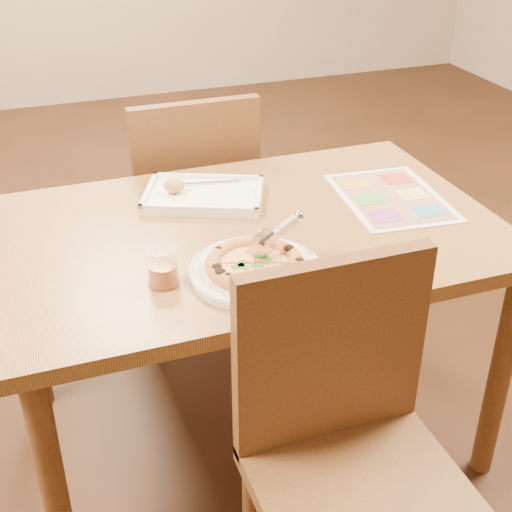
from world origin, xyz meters
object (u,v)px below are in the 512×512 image
object	(u,v)px
chair_far	(191,189)
pizza	(255,264)
dining_table	(249,255)
appetizer_tray	(201,196)
menu	(391,197)
chair_near	(347,423)
glass_tumbler	(163,269)
plate	(256,272)
pizza_cutter	(275,235)

from	to	relation	value
chair_far	pizza	bearing A→B (deg)	85.35
dining_table	appetizer_tray	size ratio (longest dim) A/B	3.36
appetizer_tray	menu	size ratio (longest dim) A/B	1.01
menu	chair_far	bearing A→B (deg)	127.22
dining_table	chair_near	world-z (taller)	chair_near
menu	chair_near	bearing A→B (deg)	-124.64
glass_tumbler	menu	world-z (taller)	glass_tumbler
plate	glass_tumbler	size ratio (longest dim) A/B	3.38
pizza	plate	bearing A→B (deg)	21.43
pizza_cutter	menu	size ratio (longest dim) A/B	0.38
chair_far	pizza	xyz separation A→B (m)	(-0.07, -0.83, 0.18)
chair_near	pizza_cutter	world-z (taller)	chair_near
chair_near	pizza_cutter	distance (m)	0.46
dining_table	glass_tumbler	xyz separation A→B (m)	(-0.28, -0.20, 0.13)
pizza	appetizer_tray	world-z (taller)	appetizer_tray
plate	appetizer_tray	size ratio (longest dim) A/B	0.81
pizza_cutter	menu	bearing A→B (deg)	10.60
glass_tumbler	menu	xyz separation A→B (m)	(0.71, 0.23, -0.04)
pizza_cutter	appetizer_tray	size ratio (longest dim) A/B	0.38
pizza_cutter	glass_tumbler	size ratio (longest dim) A/B	1.57
dining_table	plate	distance (m)	0.26
pizza_cutter	pizza	bearing A→B (deg)	-175.82
chair_near	pizza	xyz separation A→B (m)	(-0.07, 0.37, 0.18)
chair_near	chair_far	world-z (taller)	same
plate	pizza_cutter	bearing A→B (deg)	21.77
chair_near	glass_tumbler	size ratio (longest dim) A/B	5.08
pizza_cutter	glass_tumbler	bearing A→B (deg)	160.14
chair_far	plate	size ratio (longest dim) A/B	1.50
dining_table	glass_tumbler	distance (m)	0.36
menu	pizza	bearing A→B (deg)	-152.54
plate	glass_tumbler	world-z (taller)	glass_tumbler
dining_table	pizza_cutter	bearing A→B (deg)	-92.49
pizza	dining_table	bearing A→B (deg)	73.75
plate	pizza_cutter	xyz separation A→B (m)	(0.06, 0.02, 0.08)
pizza_cutter	chair_far	bearing A→B (deg)	71.78
glass_tumbler	pizza_cutter	bearing A→B (deg)	-2.28
pizza_cutter	chair_near	bearing A→B (deg)	-106.24
chair_far	plate	world-z (taller)	chair_far
plate	appetizer_tray	distance (m)	0.43
chair_near	menu	distance (m)	0.78
appetizer_tray	menu	world-z (taller)	appetizer_tray
pizza_cutter	appetizer_tray	world-z (taller)	pizza_cutter
plate	menu	distance (m)	0.56
chair_near	plate	bearing A→B (deg)	99.93
dining_table	plate	size ratio (longest dim) A/B	4.16
pizza	pizza_cutter	world-z (taller)	pizza_cutter
plate	menu	size ratio (longest dim) A/B	0.82
appetizer_tray	dining_table	bearing A→B (deg)	-70.18
pizza	appetizer_tray	bearing A→B (deg)	90.58
pizza	glass_tumbler	size ratio (longest dim) A/B	2.49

